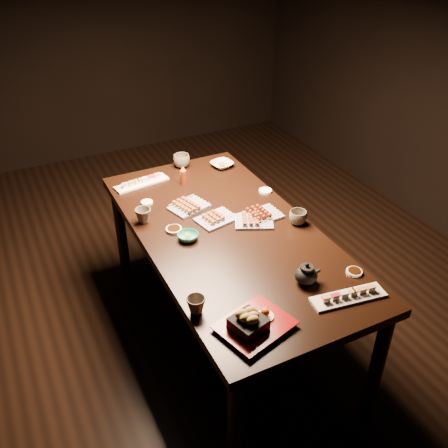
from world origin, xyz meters
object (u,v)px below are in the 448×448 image
(tempura_tray, at_px, (255,319))
(teacup_mid_right, at_px, (298,217))
(sushi_platter_near, at_px, (349,294))
(yakitori_plate_center, at_px, (216,216))
(teacup_far_left, at_px, (143,216))
(sushi_platter_far, at_px, (141,181))
(condiment_bottle, at_px, (183,175))
(teapot, at_px, (306,273))
(dining_table, at_px, (228,285))
(yakitori_plate_left, at_px, (189,204))
(edamame_bowl_green, at_px, (188,237))
(yakitori_plate_right, at_px, (254,219))
(teacup_far_right, at_px, (182,161))
(teacup_near_left, at_px, (196,305))
(edamame_bowl_cream, at_px, (222,164))

(tempura_tray, xyz_separation_m, teacup_mid_right, (0.61, 0.59, -0.02))
(sushi_platter_near, bearing_deg, yakitori_plate_center, 114.83)
(teacup_mid_right, bearing_deg, teacup_far_left, 152.53)
(sushi_platter_far, distance_m, teacup_mid_right, 1.03)
(tempura_tray, distance_m, condiment_bottle, 1.32)
(teacup_far_left, xyz_separation_m, teapot, (0.51, -0.83, 0.01))
(yakitori_plate_center, bearing_deg, tempura_tray, -116.82)
(yakitori_plate_center, height_order, tempura_tray, tempura_tray)
(dining_table, bearing_deg, sushi_platter_far, 110.24)
(dining_table, height_order, yakitori_plate_left, yakitori_plate_left)
(edamame_bowl_green, relative_size, teapot, 0.87)
(yakitori_plate_right, xyz_separation_m, condiment_bottle, (-0.17, 0.59, 0.03))
(yakitori_plate_left, bearing_deg, sushi_platter_near, -88.92)
(teacup_mid_right, xyz_separation_m, teapot, (-0.25, -0.44, 0.02))
(teacup_far_right, bearing_deg, dining_table, -94.96)
(yakitori_plate_center, height_order, teacup_near_left, teacup_near_left)
(teapot, bearing_deg, dining_table, 113.04)
(dining_table, xyz_separation_m, teacup_mid_right, (0.38, -0.10, 0.41))
(teacup_far_left, bearing_deg, sushi_platter_near, -58.51)
(sushi_platter_near, xyz_separation_m, edamame_bowl_green, (-0.47, 0.75, -0.00))
(tempura_tray, height_order, teacup_far_left, tempura_tray)
(tempura_tray, bearing_deg, dining_table, 56.18)
(dining_table, bearing_deg, teacup_near_left, -128.09)
(teacup_mid_right, bearing_deg, teapot, -119.32)
(dining_table, relative_size, teacup_far_right, 16.44)
(teacup_mid_right, bearing_deg, teacup_far_right, 108.43)
(yakitori_plate_right, height_order, teacup_mid_right, teacup_mid_right)
(teacup_far_left, bearing_deg, tempura_tray, -81.33)
(sushi_platter_far, height_order, teacup_far_right, teacup_far_right)
(teacup_near_left, bearing_deg, sushi_platter_far, 82.55)
(sushi_platter_far, distance_m, teacup_near_left, 1.22)
(sushi_platter_far, bearing_deg, edamame_bowl_green, 83.77)
(dining_table, xyz_separation_m, tempura_tray, (-0.23, -0.69, 0.43))
(sushi_platter_near, bearing_deg, yakitori_plate_left, 116.30)
(yakitori_plate_right, distance_m, teacup_mid_right, 0.24)
(dining_table, bearing_deg, condiment_bottle, 92.01)
(teacup_far_left, xyz_separation_m, teacup_far_right, (0.45, 0.53, 0.00))
(teacup_near_left, height_order, teacup_mid_right, same)
(yakitori_plate_left, bearing_deg, yakitori_plate_center, -82.55)
(yakitori_plate_left, relative_size, teapot, 1.65)
(sushi_platter_near, height_order, teacup_far_left, teacup_far_left)
(teacup_far_right, bearing_deg, yakitori_plate_center, -96.60)
(condiment_bottle, bearing_deg, sushi_platter_near, -79.25)
(teacup_near_left, bearing_deg, yakitori_plate_left, 69.02)
(sushi_platter_near, relative_size, yakitori_plate_left, 1.65)
(sushi_platter_far, bearing_deg, dining_table, 100.62)
(edamame_bowl_cream, distance_m, condiment_bottle, 0.34)
(sushi_platter_far, xyz_separation_m, teacup_far_right, (0.32, 0.11, 0.02))
(yakitori_plate_right, distance_m, tempura_tray, 0.81)
(sushi_platter_far, distance_m, edamame_bowl_cream, 0.56)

